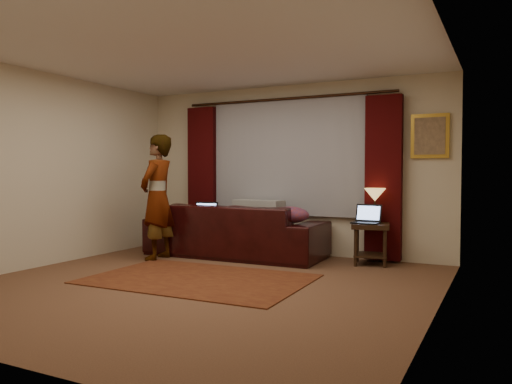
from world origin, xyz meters
TOP-DOWN VIEW (x-y plane):
  - floor at (0.00, 0.00)m, footprint 5.00×5.00m
  - ceiling at (0.00, 0.00)m, footprint 5.00×5.00m
  - wall_back at (0.00, 2.50)m, footprint 5.00×0.02m
  - wall_left at (-2.50, 0.00)m, footprint 0.02×5.00m
  - wall_right at (2.50, 0.00)m, footprint 0.02×5.00m
  - sheer_curtain at (0.00, 2.44)m, footprint 2.50×0.05m
  - drape_left at (-1.50, 2.39)m, footprint 0.50×0.14m
  - drape_right at (1.50, 2.39)m, footprint 0.50×0.14m
  - curtain_rod at (0.00, 2.39)m, footprint 0.04×0.04m
  - picture_frame at (2.10, 2.47)m, footprint 0.50×0.04m
  - sofa at (-0.59, 1.88)m, footprint 2.70×1.21m
  - throw_blanket at (-0.35, 2.17)m, footprint 0.80×0.37m
  - clothing_pile at (0.34, 1.77)m, footprint 0.64×0.56m
  - laptop_sofa at (-1.02, 1.66)m, footprint 0.43×0.45m
  - area_rug at (-0.17, 0.24)m, footprint 2.56×1.74m
  - end_table at (1.40, 2.09)m, footprint 0.58×0.58m
  - tiffany_lamp at (1.42, 2.21)m, footprint 0.41×0.41m
  - laptop_table at (1.35, 2.02)m, footprint 0.38×0.41m
  - person at (-1.46, 1.12)m, footprint 0.58×0.58m

SIDE VIEW (x-z plane):
  - floor at x=0.00m, z-range -0.01..0.00m
  - area_rug at x=-0.17m, z-range 0.00..0.01m
  - end_table at x=1.40m, z-range 0.00..0.57m
  - sofa at x=-0.59m, z-range 0.00..1.08m
  - clothing_pile at x=0.34m, z-range 0.54..0.77m
  - laptop_sofa at x=-1.02m, z-range 0.54..0.80m
  - laptop_table at x=1.35m, z-range 0.57..0.82m
  - tiffany_lamp at x=1.42m, z-range 0.57..1.04m
  - person at x=-1.46m, z-range 0.00..1.80m
  - throw_blanket at x=-0.35m, z-range 1.03..1.12m
  - drape_left at x=-1.50m, z-range 0.03..2.33m
  - drape_right at x=1.50m, z-range 0.03..2.33m
  - wall_back at x=0.00m, z-range 0.00..2.60m
  - wall_left at x=-2.50m, z-range 0.00..2.60m
  - wall_right at x=2.50m, z-range 0.00..2.60m
  - sheer_curtain at x=0.00m, z-range 0.60..2.40m
  - picture_frame at x=2.10m, z-range 1.45..2.05m
  - curtain_rod at x=0.00m, z-range 0.68..4.08m
  - ceiling at x=0.00m, z-range 2.59..2.61m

